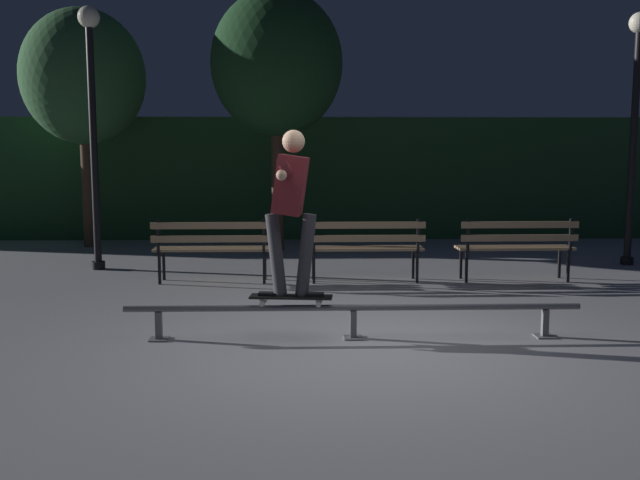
% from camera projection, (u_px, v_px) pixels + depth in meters
% --- Properties ---
extents(ground_plane, '(90.00, 90.00, 0.00)m').
position_uv_depth(ground_plane, '(355.00, 345.00, 6.47)').
color(ground_plane, '#99999E').
extents(hedge_backdrop, '(24.00, 1.20, 2.49)m').
position_uv_depth(hedge_backdrop, '(324.00, 178.00, 14.82)').
color(hedge_backdrop, '#234C28').
rests_on(hedge_backdrop, ground).
extents(grind_rail, '(4.35, 0.18, 0.33)m').
position_uv_depth(grind_rail, '(353.00, 312.00, 6.66)').
color(grind_rail, slate).
rests_on(grind_rail, ground).
extents(skateboard, '(0.80, 0.28, 0.09)m').
position_uv_depth(skateboard, '(291.00, 297.00, 6.63)').
color(skateboard, black).
rests_on(skateboard, grind_rail).
extents(skateboarder, '(0.63, 1.40, 1.56)m').
position_uv_depth(skateboarder, '(291.00, 199.00, 6.51)').
color(skateboarder, black).
rests_on(skateboarder, skateboard).
extents(park_bench_leftmost, '(1.60, 0.43, 0.88)m').
position_uv_depth(park_bench_leftmost, '(212.00, 244.00, 9.49)').
color(park_bench_leftmost, black).
rests_on(park_bench_leftmost, ground).
extents(park_bench_left_center, '(1.60, 0.43, 0.88)m').
position_uv_depth(park_bench_left_center, '(365.00, 243.00, 9.54)').
color(park_bench_left_center, black).
rests_on(park_bench_left_center, ground).
extents(park_bench_right_center, '(1.60, 0.43, 0.88)m').
position_uv_depth(park_bench_right_center, '(516.00, 243.00, 9.60)').
color(park_bench_right_center, black).
rests_on(park_bench_right_center, ground).
extents(tree_behind_benches, '(2.35, 2.35, 4.64)m').
position_uv_depth(tree_behind_benches, '(277.00, 64.00, 12.46)').
color(tree_behind_benches, '#4C3828').
rests_on(tree_behind_benches, ground).
extents(tree_far_left, '(2.25, 2.25, 4.40)m').
position_uv_depth(tree_far_left, '(83.00, 78.00, 12.89)').
color(tree_far_left, '#4C3828').
rests_on(tree_far_left, ground).
extents(lamp_post_right, '(0.32, 0.32, 3.90)m').
position_uv_depth(lamp_post_right, '(635.00, 106.00, 10.83)').
color(lamp_post_right, black).
rests_on(lamp_post_right, ground).
extents(lamp_post_left, '(0.32, 0.32, 3.90)m').
position_uv_depth(lamp_post_left, '(92.00, 104.00, 10.39)').
color(lamp_post_left, black).
rests_on(lamp_post_left, ground).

